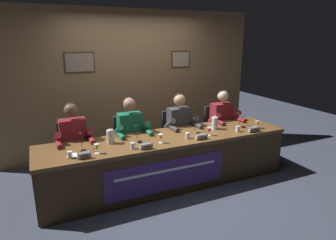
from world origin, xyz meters
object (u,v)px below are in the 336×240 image
object	(u,v)px
water_pitcher_left_side	(110,137)
panelist_center_right	(181,126)
chair_center_left	(128,145)
water_cup_center_right	(187,136)
water_cup_center_left	(133,146)
microphone_far_left	(82,145)
water_cup_far_right	(238,129)
chair_center_right	(176,138)
nameplate_far_left	(84,155)
conference_table	(171,154)
panelist_center_left	(132,132)
chair_far_right	(217,132)
water_cup_far_left	(70,155)
nameplate_far_right	(254,129)
nameplate_center_right	(202,137)
microphone_far_right	(242,122)
nameplate_center_left	(146,146)
juice_glass_center_right	(209,130)
microphone_center_left	(139,136)
document_stack_far_left	(76,155)
juice_glass_center_left	(160,137)
microphone_center_right	(197,128)
panelist_far_right	(224,120)
panelist_far_left	(74,140)
chair_far_left	(74,154)
water_pitcher_right_side	(215,123)
juice_glass_far_right	(257,123)

from	to	relation	value
water_pitcher_left_side	panelist_center_right	bearing A→B (deg)	14.91
water_pitcher_left_side	chair_center_left	bearing A→B (deg)	52.91
water_cup_center_right	water_cup_center_left	bearing A→B (deg)	-175.27
microphone_far_left	water_cup_far_right	size ratio (longest dim) A/B	2.54
chair_center_left	chair_center_right	bearing A→B (deg)	0.00
nameplate_far_left	conference_table	bearing A→B (deg)	9.08
panelist_center_left	chair_far_right	size ratio (longest dim) A/B	1.36
nameplate_far_left	chair_far_right	distance (m)	2.66
water_cup_far_left	nameplate_far_right	bearing A→B (deg)	-2.18
nameplate_far_right	nameplate_center_right	bearing A→B (deg)	177.75
water_cup_center_left	microphone_far_right	distance (m)	1.90
nameplate_center_left	microphone_far_left	bearing A→B (deg)	158.39
nameplate_far_left	chair_center_right	distance (m)	1.90
panelist_center_left	juice_glass_center_right	world-z (taller)	panelist_center_left
nameplate_center_left	water_cup_center_right	world-z (taller)	water_cup_center_right
microphone_center_left	nameplate_center_right	bearing A→B (deg)	-18.68
water_cup_center_right	document_stack_far_left	bearing A→B (deg)	-179.83
juice_glass_center_left	microphone_center_right	world-z (taller)	microphone_center_right
panelist_far_right	document_stack_far_left	size ratio (longest dim) A/B	5.33
chair_center_right	microphone_far_right	distance (m)	1.13
chair_center_left	chair_center_right	size ratio (longest dim) A/B	1.00
microphone_center_right	document_stack_far_left	xyz separation A→B (m)	(-1.77, -0.16, -0.07)
document_stack_far_left	chair_far_right	bearing A→B (deg)	17.19
panelist_far_left	chair_far_left	bearing A→B (deg)	90.00
nameplate_center_right	water_pitcher_left_side	xyz separation A→B (m)	(-1.20, 0.37, 0.05)
panelist_center_left	microphone_far_left	bearing A→B (deg)	-151.03
nameplate_far_left	water_pitcher_left_side	bearing A→B (deg)	43.13
microphone_far_left	water_pitcher_right_side	distance (m)	2.02
water_cup_center_left	conference_table	bearing A→B (deg)	12.84
chair_center_right	nameplate_far_right	distance (m)	1.32
water_cup_center_left	chair_center_right	bearing A→B (deg)	39.67
water_cup_center_left	juice_glass_far_right	world-z (taller)	juice_glass_far_right
nameplate_center_left	chair_far_right	world-z (taller)	chair_far_right
panelist_center_left	microphone_center_right	bearing A→B (deg)	-25.95
panelist_far_right	chair_center_right	bearing A→B (deg)	166.51
panelist_far_left	water_cup_far_left	distance (m)	0.65
juice_glass_center_left	microphone_far_right	bearing A→B (deg)	5.62
chair_center_left	nameplate_center_right	distance (m)	1.25
juice_glass_center_left	document_stack_far_left	distance (m)	1.11
water_cup_far_left	nameplate_center_right	world-z (taller)	water_cup_far_left
panelist_far_right	microphone_far_left	bearing A→B (deg)	-169.95
juice_glass_center_right	chair_center_left	bearing A→B (deg)	140.95
chair_center_right	nameplate_center_right	bearing A→B (deg)	-92.23
microphone_center_right	water_cup_far_right	distance (m)	0.63
nameplate_far_left	juice_glass_center_right	bearing A→B (deg)	3.55
nameplate_far_left	panelist_far_right	world-z (taller)	panelist_far_right
microphone_center_right	nameplate_far_left	bearing A→B (deg)	-170.54
water_cup_center_left	document_stack_far_left	distance (m)	0.69
panelist_center_left	juice_glass_far_right	distance (m)	1.96
water_cup_center_right	water_pitcher_right_side	xyz separation A→B (m)	(0.60, 0.22, 0.06)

